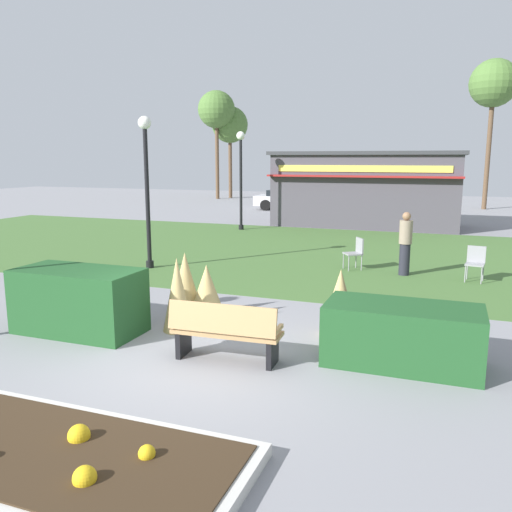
% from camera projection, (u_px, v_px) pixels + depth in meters
% --- Properties ---
extents(ground_plane, '(80.00, 80.00, 0.00)m').
position_uv_depth(ground_plane, '(186.00, 359.00, 8.12)').
color(ground_plane, gray).
extents(lawn_patch, '(36.00, 12.00, 0.01)m').
position_uv_depth(lawn_patch, '(327.00, 253.00, 17.18)').
color(lawn_patch, '#446B33').
rests_on(lawn_patch, ground_plane).
extents(flower_bed, '(4.35, 1.85, 0.31)m').
position_uv_depth(flower_bed, '(43.00, 454.00, 5.35)').
color(flower_bed, beige).
rests_on(flower_bed, ground_plane).
extents(park_bench, '(1.72, 0.61, 0.95)m').
position_uv_depth(park_bench, '(225.00, 332.00, 7.93)').
color(park_bench, tan).
rests_on(park_bench, ground_plane).
extents(hedge_left, '(2.24, 1.10, 1.15)m').
position_uv_depth(hedge_left, '(79.00, 301.00, 9.30)').
color(hedge_left, '#1E4C23').
rests_on(hedge_left, ground_plane).
extents(hedge_right, '(2.28, 1.10, 0.92)m').
position_uv_depth(hedge_right, '(402.00, 335.00, 7.83)').
color(hedge_right, '#1E4C23').
rests_on(hedge_right, ground_plane).
extents(ornamental_grass_behind_left, '(0.77, 0.77, 1.09)m').
position_uv_depth(ornamental_grass_behind_left, '(207.00, 293.00, 9.96)').
color(ornamental_grass_behind_left, tan).
rests_on(ornamental_grass_behind_left, ground_plane).
extents(ornamental_grass_behind_right, '(0.70, 0.70, 1.18)m').
position_uv_depth(ornamental_grass_behind_right, '(340.00, 302.00, 9.16)').
color(ornamental_grass_behind_right, tan).
rests_on(ornamental_grass_behind_right, ground_plane).
extents(ornamental_grass_behind_center, '(0.70, 0.70, 1.29)m').
position_uv_depth(ornamental_grass_behind_center, '(185.00, 285.00, 10.17)').
color(ornamental_grass_behind_center, tan).
rests_on(ornamental_grass_behind_center, ground_plane).
extents(ornamental_grass_behind_far, '(0.55, 0.55, 1.34)m').
position_uv_depth(ornamental_grass_behind_far, '(177.00, 294.00, 9.36)').
color(ornamental_grass_behind_far, tan).
rests_on(ornamental_grass_behind_far, ground_plane).
extents(lamppost_mid, '(0.36, 0.36, 4.21)m').
position_uv_depth(lamppost_mid, '(147.00, 174.00, 14.43)').
color(lamppost_mid, black).
rests_on(lamppost_mid, ground_plane).
extents(lamppost_far, '(0.36, 0.36, 4.21)m').
position_uv_depth(lamppost_far, '(241.00, 169.00, 22.46)').
color(lamppost_far, black).
rests_on(lamppost_far, ground_plane).
extents(trash_bin, '(0.52, 0.52, 0.91)m').
position_uv_depth(trash_bin, '(445.00, 339.00, 7.66)').
color(trash_bin, '#2D4233').
rests_on(trash_bin, ground_plane).
extents(food_kiosk, '(8.48, 4.25, 3.38)m').
position_uv_depth(food_kiosk, '(367.00, 189.00, 24.14)').
color(food_kiosk, '#47424C').
rests_on(food_kiosk, ground_plane).
extents(cafe_chair_west, '(0.50, 0.50, 0.89)m').
position_uv_depth(cafe_chair_west, '(476.00, 261.00, 13.19)').
color(cafe_chair_west, gray).
rests_on(cafe_chair_west, ground_plane).
extents(cafe_chair_east, '(0.61, 0.61, 0.89)m').
position_uv_depth(cafe_chair_east, '(356.00, 251.00, 14.61)').
color(cafe_chair_east, gray).
rests_on(cafe_chair_east, ground_plane).
extents(person_strolling, '(0.34, 0.34, 1.69)m').
position_uv_depth(person_strolling, '(405.00, 243.00, 13.83)').
color(person_strolling, '#23232D').
rests_on(person_strolling, ground_plane).
extents(parked_car_west_slot, '(4.28, 2.20, 1.20)m').
position_uv_depth(parked_car_west_slot, '(290.00, 199.00, 31.74)').
color(parked_car_west_slot, silver).
rests_on(parked_car_west_slot, ground_plane).
extents(tree_left_bg, '(2.80, 2.80, 8.11)m').
position_uv_depth(tree_left_bg, '(217.00, 110.00, 39.33)').
color(tree_left_bg, brown).
rests_on(tree_left_bg, ground_plane).
extents(tree_right_bg, '(2.80, 2.80, 8.85)m').
position_uv_depth(tree_right_bg, '(494.00, 85.00, 30.84)').
color(tree_right_bg, brown).
rests_on(tree_right_bg, ground_plane).
extents(tree_center_bg, '(2.80, 2.80, 7.06)m').
position_uv_depth(tree_center_bg, '(230.00, 125.00, 40.57)').
color(tree_center_bg, brown).
rests_on(tree_center_bg, ground_plane).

